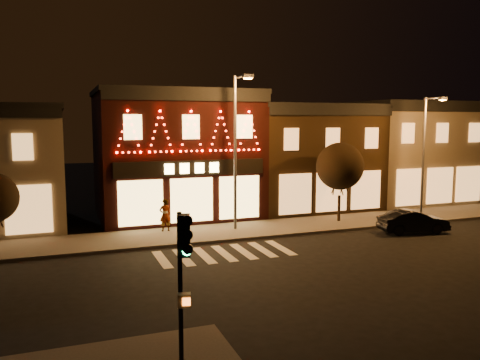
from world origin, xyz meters
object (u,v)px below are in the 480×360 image
dark_sedan (413,221)px  pedestrian (165,215)px  traffic_signal_near (183,267)px  streetlamp_mid (237,140)px

dark_sedan → pedestrian: size_ratio=2.13×
traffic_signal_near → pedestrian: bearing=93.7°
streetlamp_mid → dark_sedan: streetlamp_mid is taller
dark_sedan → traffic_signal_near: bearing=136.5°
dark_sedan → streetlamp_mid: bearing=79.7°
streetlamp_mid → dark_sedan: bearing=-18.2°
streetlamp_mid → dark_sedan: size_ratio=2.22×
streetlamp_mid → pedestrian: (-3.93, 1.07, -4.18)m
traffic_signal_near → streetlamp_mid: bearing=79.6°
pedestrian → dark_sedan: bearing=155.7°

